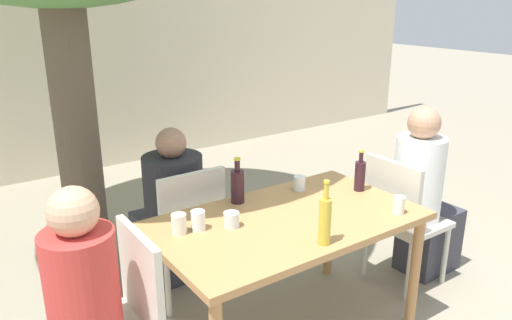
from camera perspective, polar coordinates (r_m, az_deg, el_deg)
The scene contains 15 objects.
cafe_building_wall at distance 5.80m, azimuth -19.60°, elevation 12.30°, with size 10.00×0.08×2.80m.
dining_table_front at distance 2.78m, azimuth 3.57°, elevation -8.16°, with size 1.47×0.85×0.76m.
patio_chair_0 at distance 2.46m, azimuth -15.28°, elevation -16.84°, with size 0.44×0.44×0.91m.
patio_chair_1 at distance 3.48m, azimuth 16.19°, elevation -6.00°, with size 0.44×0.44×0.91m.
patio_chair_2 at distance 3.21m, azimuth -8.05°, elevation -7.54°, with size 0.44×0.44×0.91m.
person_seated_1 at distance 3.64m, azimuth 18.59°, elevation -4.59°, with size 0.56×0.33×1.23m.
person_seated_2 at distance 3.41m, azimuth -9.88°, elevation -6.21°, with size 0.38×0.59×1.13m.
wine_bottle_0 at distance 2.90m, azimuth -2.13°, elevation -2.91°, with size 0.08×0.08×0.27m.
wine_bottle_1 at distance 3.14m, azimuth 11.79°, elevation -1.68°, with size 0.07×0.07×0.26m.
oil_cruet_2 at distance 2.44m, azimuth 7.88°, elevation -6.77°, with size 0.06×0.06×0.33m.
drinking_glass_0 at distance 2.89m, azimuth 16.00°, elevation -4.96°, with size 0.07×0.07×0.10m.
drinking_glass_1 at distance 2.63m, azimuth -2.82°, elevation -6.82°, with size 0.08×0.08×0.08m.
drinking_glass_2 at distance 2.61m, azimuth -6.63°, elevation -6.87°, with size 0.08×0.08×0.10m.
drinking_glass_3 at distance 3.11m, azimuth 4.98°, elevation -2.66°, with size 0.07×0.07×0.09m.
drinking_glass_4 at distance 2.58m, azimuth -8.80°, elevation -7.22°, with size 0.08×0.08×0.10m.
Camera 1 is at (-1.56, -1.94, 1.91)m, focal length 35.00 mm.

